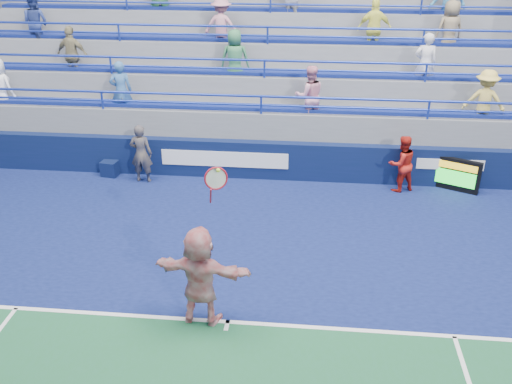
# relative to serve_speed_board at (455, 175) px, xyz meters

# --- Properties ---
(ground) EXTENTS (120.00, 120.00, 0.00)m
(ground) POSITION_rel_serve_speed_board_xyz_m (-5.34, -6.22, -0.46)
(ground) COLOR #333538
(sponsor_wall) EXTENTS (18.00, 0.32, 1.10)m
(sponsor_wall) POSITION_rel_serve_speed_board_xyz_m (-5.33, 0.28, 0.09)
(sponsor_wall) COLOR #0A1739
(sponsor_wall) RESTS_ON ground
(bleacher_stand) EXTENTS (18.00, 5.60, 6.13)m
(bleacher_stand) POSITION_rel_serve_speed_board_xyz_m (-5.34, 4.05, 1.08)
(bleacher_stand) COLOR slate
(bleacher_stand) RESTS_ON ground
(serve_speed_board) EXTENTS (1.27, 0.69, 0.92)m
(serve_speed_board) POSITION_rel_serve_speed_board_xyz_m (0.00, 0.00, 0.00)
(serve_speed_board) COLOR black
(serve_speed_board) RESTS_ON ground
(judge_chair) EXTENTS (0.51, 0.52, 0.81)m
(judge_chair) POSITION_rel_serve_speed_board_xyz_m (-9.65, 0.03, -0.21)
(judge_chair) COLOR #0C163B
(judge_chair) RESTS_ON ground
(tennis_player) EXTENTS (1.86, 0.78, 3.13)m
(tennis_player) POSITION_rel_serve_speed_board_xyz_m (-5.82, -6.18, 0.52)
(tennis_player) COLOR white
(tennis_player) RESTS_ON ground
(line_judge) EXTENTS (0.62, 0.41, 1.68)m
(line_judge) POSITION_rel_serve_speed_board_xyz_m (-8.60, -0.29, 0.38)
(line_judge) COLOR #121A32
(line_judge) RESTS_ON ground
(ball_girl) EXTENTS (0.94, 0.86, 1.58)m
(ball_girl) POSITION_rel_serve_speed_board_xyz_m (-1.48, -0.16, 0.33)
(ball_girl) COLOR red
(ball_girl) RESTS_ON ground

